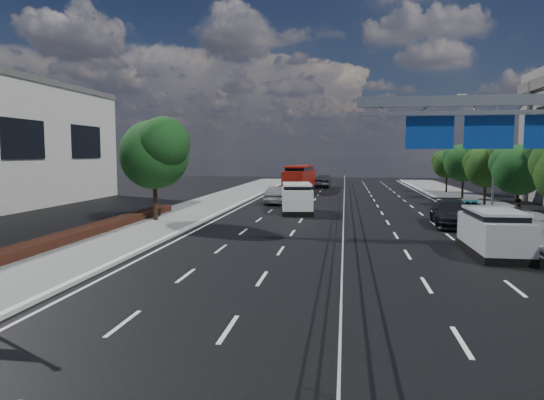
# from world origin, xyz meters

# --- Properties ---
(ground) EXTENTS (160.00, 160.00, 0.00)m
(ground) POSITION_xyz_m (0.00, 0.00, 0.00)
(ground) COLOR black
(ground) RESTS_ON ground
(kerb_near) EXTENTS (0.25, 140.00, 0.15)m
(kerb_near) POSITION_xyz_m (-9.00, 0.00, 0.07)
(kerb_near) COLOR silver
(kerb_near) RESTS_ON ground
(median_fence) EXTENTS (0.05, 85.00, 1.02)m
(median_fence) POSITION_xyz_m (0.00, 22.50, 0.53)
(median_fence) COLOR silver
(median_fence) RESTS_ON ground
(overhead_gantry) EXTENTS (10.24, 0.38, 7.45)m
(overhead_gantry) POSITION_xyz_m (6.74, 10.05, 5.61)
(overhead_gantry) COLOR gray
(overhead_gantry) RESTS_ON ground
(streetlight_far) EXTENTS (2.78, 2.40, 9.00)m
(streetlight_far) POSITION_xyz_m (10.50, 26.00, 5.21)
(streetlight_far) COLOR gray
(streetlight_far) RESTS_ON ground
(near_tree_back) EXTENTS (4.84, 4.51, 6.69)m
(near_tree_back) POSITION_xyz_m (-11.94, 17.97, 4.61)
(near_tree_back) COLOR black
(near_tree_back) RESTS_ON ground
(far_tree_e) EXTENTS (3.63, 3.38, 5.13)m
(far_tree_e) POSITION_xyz_m (11.25, 21.98, 3.56)
(far_tree_e) COLOR black
(far_tree_e) RESTS_ON ground
(far_tree_f) EXTENTS (3.52, 3.28, 5.02)m
(far_tree_f) POSITION_xyz_m (11.24, 29.48, 3.49)
(far_tree_f) COLOR black
(far_tree_f) RESTS_ON ground
(far_tree_g) EXTENTS (3.96, 3.69, 5.45)m
(far_tree_g) POSITION_xyz_m (11.25, 36.98, 3.75)
(far_tree_g) COLOR black
(far_tree_g) RESTS_ON ground
(far_tree_h) EXTENTS (3.41, 3.18, 4.91)m
(far_tree_h) POSITION_xyz_m (11.24, 44.48, 3.42)
(far_tree_h) COLOR black
(far_tree_h) RESTS_ON ground
(white_minivan) EXTENTS (2.87, 5.33, 2.20)m
(white_minivan) POSITION_xyz_m (-3.50, 24.36, 1.08)
(white_minivan) COLOR black
(white_minivan) RESTS_ON ground
(red_bus) EXTENTS (3.22, 10.23, 3.01)m
(red_bus) POSITION_xyz_m (-5.21, 45.28, 1.57)
(red_bus) COLOR black
(red_bus) RESTS_ON ground
(near_car_silver) EXTENTS (2.40, 5.03, 1.66)m
(near_car_silver) POSITION_xyz_m (-6.01, 30.62, 0.83)
(near_car_silver) COLOR #97999E
(near_car_silver) RESTS_ON ground
(near_car_dark) EXTENTS (1.83, 4.99, 1.63)m
(near_car_dark) POSITION_xyz_m (-2.78, 51.91, 0.82)
(near_car_dark) COLOR black
(near_car_dark) RESTS_ON ground
(silver_minivan) EXTENTS (2.06, 4.81, 1.99)m
(silver_minivan) POSITION_xyz_m (6.50, 10.56, 0.98)
(silver_minivan) COLOR black
(silver_minivan) RESTS_ON ground
(parked_car_teal) EXTENTS (2.59, 5.34, 1.46)m
(parked_car_teal) POSITION_xyz_m (7.80, 20.25, 0.73)
(parked_car_teal) COLOR #1A6D76
(parked_car_teal) RESTS_ON ground
(parked_car_dark) EXTENTS (2.55, 5.56, 1.57)m
(parked_car_dark) POSITION_xyz_m (6.50, 19.00, 0.79)
(parked_car_dark) COLOR black
(parked_car_dark) RESTS_ON ground
(pedestrian_b) EXTENTS (1.02, 0.90, 1.77)m
(pedestrian_b) POSITION_xyz_m (9.60, 17.25, 1.03)
(pedestrian_b) COLOR gray
(pedestrian_b) RESTS_ON sidewalk_far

